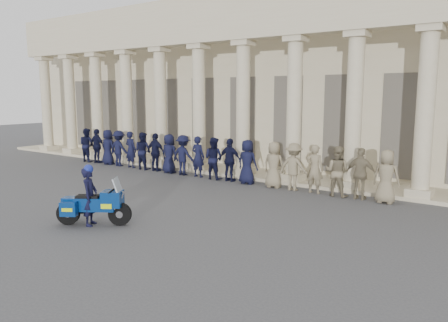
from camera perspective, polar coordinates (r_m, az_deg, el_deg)
ground at (r=13.84m, az=-11.27°, el=-7.78°), size 90.00×90.00×0.00m
building at (r=25.72m, az=13.33°, el=9.93°), size 40.00×12.50×9.00m
officer_rank at (r=20.58m, az=-3.37°, el=0.57°), size 17.81×0.73×1.94m
motorcycle at (r=13.66m, az=-16.58°, el=-5.47°), size 1.99×1.54×1.46m
rider at (r=13.63m, az=-17.14°, el=-4.29°), size 0.70×0.77×1.85m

